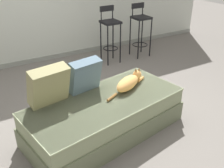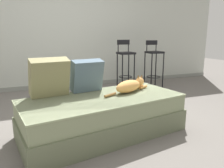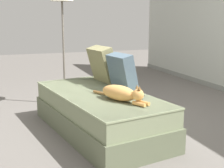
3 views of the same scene
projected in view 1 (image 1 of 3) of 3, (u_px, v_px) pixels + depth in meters
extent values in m
plane|color=#66605B|center=(91.00, 115.00, 3.48)|extent=(16.00, 16.00, 0.00)
cube|color=gray|center=(41.00, 59.00, 5.14)|extent=(8.00, 0.02, 0.09)
cube|color=#636B50|center=(105.00, 123.00, 3.12)|extent=(1.97, 1.15, 0.25)
cube|color=gray|center=(105.00, 107.00, 3.01)|extent=(1.93, 1.10, 0.20)
cube|color=#98A47B|center=(105.00, 101.00, 2.97)|extent=(1.94, 1.12, 0.02)
cube|color=#847F56|center=(49.00, 86.00, 2.79)|extent=(0.46, 0.33, 0.45)
cube|color=#4C6070|center=(85.00, 76.00, 3.07)|extent=(0.42, 0.28, 0.41)
ellipsoid|color=tan|center=(128.00, 83.00, 3.17)|extent=(0.45, 0.34, 0.15)
sphere|color=tan|center=(137.00, 75.00, 3.34)|extent=(0.11, 0.11, 0.11)
cone|color=brown|center=(136.00, 70.00, 3.29)|extent=(0.03, 0.03, 0.04)
cone|color=brown|center=(139.00, 69.00, 3.32)|extent=(0.03, 0.03, 0.04)
cylinder|color=tan|center=(140.00, 79.00, 3.39)|extent=(0.14, 0.09, 0.04)
cylinder|color=tan|center=(136.00, 78.00, 3.42)|extent=(0.14, 0.09, 0.04)
cylinder|color=brown|center=(112.00, 97.00, 2.99)|extent=(0.17, 0.11, 0.03)
cylinder|color=black|center=(108.00, 46.00, 4.80)|extent=(0.02, 0.02, 0.76)
cylinder|color=black|center=(120.00, 44.00, 4.92)|extent=(0.02, 0.02, 0.76)
cylinder|color=black|center=(101.00, 42.00, 5.00)|extent=(0.02, 0.02, 0.76)
cylinder|color=black|center=(113.00, 40.00, 5.12)|extent=(0.02, 0.02, 0.76)
torus|color=black|center=(111.00, 48.00, 5.01)|extent=(0.29, 0.29, 0.02)
cube|color=black|center=(110.00, 22.00, 4.78)|extent=(0.32, 0.32, 0.04)
cylinder|color=black|center=(101.00, 16.00, 4.77)|extent=(0.02, 0.02, 0.24)
cylinder|color=black|center=(113.00, 14.00, 4.88)|extent=(0.02, 0.02, 0.24)
cube|color=black|center=(107.00, 8.00, 4.77)|extent=(0.28, 0.03, 0.10)
cylinder|color=black|center=(139.00, 41.00, 5.09)|extent=(0.02, 0.02, 0.76)
cylinder|color=black|center=(151.00, 38.00, 5.22)|extent=(0.02, 0.02, 0.76)
cylinder|color=black|center=(130.00, 37.00, 5.32)|extent=(0.02, 0.02, 0.76)
cylinder|color=black|center=(142.00, 35.00, 5.45)|extent=(0.02, 0.02, 0.76)
torus|color=black|center=(140.00, 45.00, 5.34)|extent=(0.31, 0.31, 0.02)
cube|color=black|center=(141.00, 18.00, 5.09)|extent=(0.32, 0.32, 0.04)
cylinder|color=black|center=(133.00, 12.00, 5.09)|extent=(0.02, 0.02, 0.23)
cylinder|color=black|center=(143.00, 11.00, 5.20)|extent=(0.02, 0.02, 0.23)
cube|color=black|center=(138.00, 6.00, 5.09)|extent=(0.28, 0.03, 0.10)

